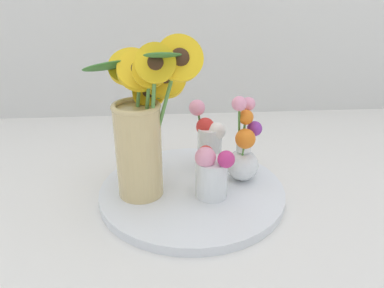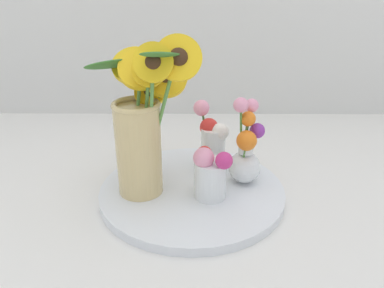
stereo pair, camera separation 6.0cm
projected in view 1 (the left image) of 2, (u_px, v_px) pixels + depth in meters
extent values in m
plane|color=silver|center=(183.00, 212.00, 0.77)|extent=(6.00, 6.00, 0.00)
cylinder|color=silver|center=(192.00, 191.00, 0.82)|extent=(0.40, 0.40, 0.02)
cylinder|color=#D1B77A|center=(139.00, 152.00, 0.76)|extent=(0.09, 0.09, 0.19)
torus|color=#D1B77A|center=(136.00, 106.00, 0.72)|extent=(0.10, 0.10, 0.01)
cylinder|color=#568E42|center=(160.00, 122.00, 0.73)|extent=(0.07, 0.03, 0.24)
cylinder|color=yellow|center=(177.00, 58.00, 0.67)|extent=(0.10, 0.05, 0.10)
sphere|color=#382314|center=(177.00, 58.00, 0.67)|extent=(0.04, 0.04, 0.04)
cylinder|color=#568E42|center=(146.00, 128.00, 0.73)|extent=(0.03, 0.02, 0.23)
cylinder|color=yellow|center=(150.00, 70.00, 0.68)|extent=(0.07, 0.04, 0.07)
sphere|color=#382314|center=(150.00, 70.00, 0.68)|extent=(0.03, 0.03, 0.03)
cylinder|color=#568E42|center=(146.00, 139.00, 0.76)|extent=(0.02, 0.06, 0.16)
cylinder|color=yellow|center=(149.00, 94.00, 0.75)|extent=(0.07, 0.06, 0.05)
sphere|color=#382314|center=(149.00, 94.00, 0.75)|extent=(0.03, 0.03, 0.03)
cylinder|color=#568E42|center=(138.00, 124.00, 0.78)|extent=(0.03, 0.07, 0.22)
cylinder|color=yellow|center=(130.00, 66.00, 0.76)|extent=(0.09, 0.08, 0.07)
sphere|color=#382314|center=(130.00, 66.00, 0.76)|extent=(0.04, 0.04, 0.04)
cylinder|color=#568E42|center=(152.00, 125.00, 0.71)|extent=(0.03, 0.04, 0.24)
cylinder|color=yellow|center=(155.00, 63.00, 0.65)|extent=(0.08, 0.04, 0.07)
sphere|color=#382314|center=(155.00, 63.00, 0.65)|extent=(0.03, 0.03, 0.03)
cylinder|color=#568E42|center=(136.00, 130.00, 0.74)|extent=(0.03, 0.05, 0.23)
cylinder|color=yellow|center=(140.00, 70.00, 0.71)|extent=(0.10, 0.07, 0.08)
sphere|color=#382314|center=(140.00, 70.00, 0.71)|extent=(0.04, 0.04, 0.04)
cylinder|color=#568E42|center=(152.00, 125.00, 0.75)|extent=(0.05, 0.05, 0.18)
cylinder|color=yellow|center=(164.00, 78.00, 0.74)|extent=(0.10, 0.08, 0.09)
sphere|color=#382314|center=(164.00, 78.00, 0.74)|extent=(0.04, 0.04, 0.04)
ellipsoid|color=#38702D|center=(164.00, 55.00, 0.64)|extent=(0.10, 0.11, 0.04)
ellipsoid|color=#38702D|center=(112.00, 65.00, 0.73)|extent=(0.14, 0.13, 0.04)
cylinder|color=white|center=(211.00, 178.00, 0.77)|extent=(0.07, 0.07, 0.08)
cylinder|color=#427533|center=(211.00, 170.00, 0.77)|extent=(0.03, 0.01, 0.08)
sphere|color=red|center=(206.00, 153.00, 0.75)|extent=(0.03, 0.03, 0.03)
cylinder|color=#427533|center=(209.00, 173.00, 0.76)|extent=(0.02, 0.01, 0.07)
sphere|color=pink|center=(205.00, 157.00, 0.74)|extent=(0.04, 0.04, 0.04)
cylinder|color=#427533|center=(207.00, 168.00, 0.77)|extent=(0.02, 0.02, 0.06)
sphere|color=white|center=(205.00, 156.00, 0.75)|extent=(0.04, 0.04, 0.04)
cylinder|color=#427533|center=(220.00, 174.00, 0.75)|extent=(0.02, 0.02, 0.07)
sphere|color=#C6337A|center=(226.00, 159.00, 0.73)|extent=(0.03, 0.03, 0.03)
sphere|color=white|center=(243.00, 165.00, 0.84)|extent=(0.07, 0.07, 0.07)
cylinder|color=white|center=(244.00, 142.00, 0.81)|extent=(0.03, 0.03, 0.04)
cylinder|color=#4C8438|center=(249.00, 150.00, 0.83)|extent=(0.03, 0.02, 0.09)
sphere|color=purple|center=(255.00, 129.00, 0.82)|extent=(0.03, 0.03, 0.03)
cylinder|color=#4C8438|center=(242.00, 155.00, 0.81)|extent=(0.01, 0.01, 0.08)
sphere|color=orange|center=(245.00, 139.00, 0.79)|extent=(0.04, 0.04, 0.04)
cylinder|color=#4C8438|center=(242.00, 142.00, 0.81)|extent=(0.02, 0.02, 0.11)
sphere|color=orange|center=(246.00, 117.00, 0.79)|extent=(0.03, 0.03, 0.03)
cylinder|color=#4C8438|center=(239.00, 133.00, 0.81)|extent=(0.01, 0.02, 0.14)
sphere|color=pink|center=(239.00, 104.00, 0.77)|extent=(0.03, 0.03, 0.03)
cylinder|color=#4C8438|center=(243.00, 135.00, 0.83)|extent=(0.02, 0.02, 0.14)
sphere|color=pink|center=(248.00, 104.00, 0.81)|extent=(0.03, 0.03, 0.03)
cylinder|color=white|center=(210.00, 148.00, 0.88)|extent=(0.06, 0.06, 0.10)
cylinder|color=#427533|center=(213.00, 146.00, 0.87)|extent=(0.02, 0.01, 0.07)
sphere|color=white|center=(217.00, 131.00, 0.85)|extent=(0.04, 0.04, 0.04)
cylinder|color=#427533|center=(202.00, 133.00, 0.88)|extent=(0.03, 0.03, 0.11)
sphere|color=pink|center=(197.00, 108.00, 0.87)|extent=(0.04, 0.04, 0.04)
cylinder|color=#427533|center=(208.00, 144.00, 0.87)|extent=(0.02, 0.02, 0.08)
sphere|color=red|center=(205.00, 127.00, 0.86)|extent=(0.04, 0.04, 0.04)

